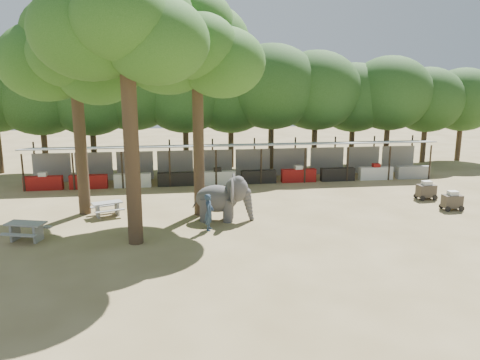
{
  "coord_description": "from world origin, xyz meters",
  "views": [
    {
      "loc": [
        -4.23,
        -17.76,
        7.01
      ],
      "look_at": [
        -1.0,
        5.0,
        2.0
      ],
      "focal_mm": 35.0,
      "sensor_mm": 36.0,
      "label": 1
    }
  ],
  "objects": [
    {
      "name": "ground",
      "position": [
        0.0,
        0.0,
        0.0
      ],
      "size": [
        100.0,
        100.0,
        0.0
      ],
      "primitive_type": "plane",
      "color": "brown",
      "rests_on": "ground"
    },
    {
      "name": "vendor_stalls",
      "position": [
        -0.0,
        13.84,
        1.18
      ],
      "size": [
        28.0,
        2.99,
        2.8
      ],
      "color": "#9DA1A6",
      "rests_on": "ground"
    },
    {
      "name": "yard_tree_left",
      "position": [
        -9.13,
        7.19,
        8.2
      ],
      "size": [
        7.1,
        6.9,
        11.02
      ],
      "color": "#332316",
      "rests_on": "ground"
    },
    {
      "name": "yard_tree_center",
      "position": [
        -6.13,
        2.19,
        9.21
      ],
      "size": [
        7.1,
        6.9,
        12.04
      ],
      "color": "#332316",
      "rests_on": "ground"
    },
    {
      "name": "yard_tree_back",
      "position": [
        -3.13,
        6.19,
        8.54
      ],
      "size": [
        7.1,
        6.9,
        11.36
      ],
      "color": "#332316",
      "rests_on": "ground"
    },
    {
      "name": "backdrop_trees",
      "position": [
        0.0,
        19.0,
        5.51
      ],
      "size": [
        46.46,
        5.95,
        8.33
      ],
      "color": "#332316",
      "rests_on": "ground"
    },
    {
      "name": "elephant",
      "position": [
        -1.85,
        4.81,
        1.14
      ],
      "size": [
        3.06,
        2.28,
        2.28
      ],
      "rotation": [
        0.0,
        0.0,
        -0.19
      ],
      "color": "#3F3C3D",
      "rests_on": "ground"
    },
    {
      "name": "handler",
      "position": [
        -2.71,
        3.32,
        0.87
      ],
      "size": [
        0.58,
        0.72,
        1.74
      ],
      "primitive_type": "imported",
      "rotation": [
        0.0,
        0.0,
        1.29
      ],
      "color": "#26384C",
      "rests_on": "ground"
    },
    {
      "name": "picnic_table_near",
      "position": [
        -10.78,
        2.95,
        0.54
      ],
      "size": [
        2.02,
        1.91,
        0.83
      ],
      "rotation": [
        0.0,
        0.0,
        -0.29
      ],
      "color": "gray",
      "rests_on": "ground"
    },
    {
      "name": "picnic_table_far",
      "position": [
        -7.77,
        6.34,
        0.49
      ],
      "size": [
        1.87,
        1.78,
        0.74
      ],
      "rotation": [
        0.0,
        0.0,
        0.37
      ],
      "color": "gray",
      "rests_on": "ground"
    },
    {
      "name": "cart_front",
      "position": [
        10.61,
        4.89,
        0.52
      ],
      "size": [
        1.1,
        0.74,
        1.06
      ],
      "rotation": [
        0.0,
        0.0,
        -0.03
      ],
      "color": "#372E25",
      "rests_on": "ground"
    },
    {
      "name": "cart_back",
      "position": [
        10.42,
        7.24,
        0.55
      ],
      "size": [
        1.18,
        0.82,
        1.11
      ],
      "rotation": [
        0.0,
        0.0,
        0.06
      ],
      "color": "#372E25",
      "rests_on": "ground"
    }
  ]
}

